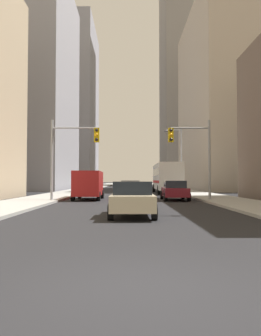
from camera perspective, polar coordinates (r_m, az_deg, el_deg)
name	(u,v)px	position (r m, az deg, el deg)	size (l,w,h in m)	color
ground_plane	(139,290)	(5.02, 1.51, -20.63)	(400.00, 400.00, 0.00)	black
sidewalk_left	(87,189)	(55.22, -7.58, -3.63)	(3.89, 160.00, 0.15)	#9E9E99
sidewalk_right	(172,189)	(55.26, 7.27, -3.63)	(3.89, 160.00, 0.15)	#9E9E99
city_bus	(166,177)	(38.30, 6.32, -1.56)	(2.73, 11.55, 3.40)	silver
cargo_van_red	(89,184)	(26.19, -7.36, -2.73)	(2.16, 5.25, 2.26)	maroon
sedan_beige	(132,199)	(14.17, 0.29, -5.41)	(1.95, 4.20, 1.52)	#C6B793
sedan_maroon	(175,190)	(25.45, 7.77, -3.91)	(1.95, 4.26, 1.52)	maroon
sedan_grey	(130,189)	(29.17, -0.01, -3.69)	(1.95, 4.23, 1.52)	slate
traffic_signal_near_left	(72,146)	(24.20, -10.16, 3.74)	(3.55, 0.44, 6.00)	gray
traffic_signal_near_right	(192,147)	(24.28, 10.70, 3.67)	(3.11, 0.44, 6.00)	gray
street_lamp_right	(179,154)	(37.60, 8.45, 2.39)	(2.07, 0.32, 7.50)	gray
building_left_mid_office	(11,87)	(58.11, -20.29, 13.24)	(19.31, 20.27, 33.62)	#93939E
building_left_far_tower	(70,106)	(101.34, -10.51, 10.68)	(14.80, 24.94, 47.80)	#93939E
building_right_far_highrise	(192,59)	(100.89, 10.83, 18.23)	(17.48, 19.60, 73.06)	gray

